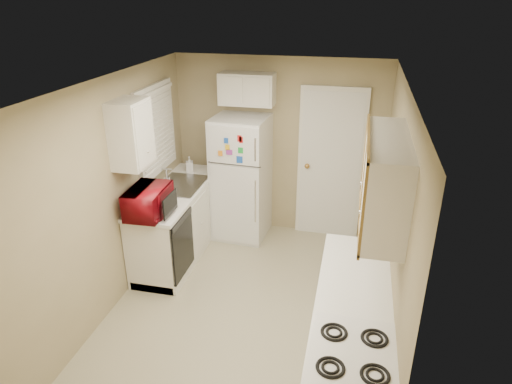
# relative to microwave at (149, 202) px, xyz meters

# --- Properties ---
(floor) EXTENTS (3.80, 3.80, 0.00)m
(floor) POSITION_rel_microwave_xyz_m (1.12, -0.20, -1.05)
(floor) COLOR #BFB897
(floor) RESTS_ON ground
(ceiling) EXTENTS (3.80, 3.80, 0.00)m
(ceiling) POSITION_rel_microwave_xyz_m (1.12, -0.20, 1.35)
(ceiling) COLOR white
(ceiling) RESTS_ON floor
(wall_left) EXTENTS (3.80, 3.80, 0.00)m
(wall_left) POSITION_rel_microwave_xyz_m (-0.28, -0.20, 0.15)
(wall_left) COLOR tan
(wall_left) RESTS_ON floor
(wall_right) EXTENTS (3.80, 3.80, 0.00)m
(wall_right) POSITION_rel_microwave_xyz_m (2.52, -0.20, 0.15)
(wall_right) COLOR tan
(wall_right) RESTS_ON floor
(wall_back) EXTENTS (2.80, 2.80, 0.00)m
(wall_back) POSITION_rel_microwave_xyz_m (1.12, 1.70, 0.15)
(wall_back) COLOR tan
(wall_back) RESTS_ON floor
(wall_front) EXTENTS (2.80, 2.80, 0.00)m
(wall_front) POSITION_rel_microwave_xyz_m (1.12, -2.10, 0.15)
(wall_front) COLOR tan
(wall_front) RESTS_ON floor
(left_counter) EXTENTS (0.60, 1.80, 0.90)m
(left_counter) POSITION_rel_microwave_xyz_m (0.02, 0.70, -0.60)
(left_counter) COLOR silver
(left_counter) RESTS_ON floor
(dishwasher) EXTENTS (0.03, 0.58, 0.72)m
(dishwasher) POSITION_rel_microwave_xyz_m (0.31, 0.10, -0.56)
(dishwasher) COLOR black
(dishwasher) RESTS_ON floor
(sink) EXTENTS (0.54, 0.74, 0.16)m
(sink) POSITION_rel_microwave_xyz_m (0.02, 0.85, -0.19)
(sink) COLOR gray
(sink) RESTS_ON left_counter
(microwave) EXTENTS (0.57, 0.33, 0.37)m
(microwave) POSITION_rel_microwave_xyz_m (0.00, 0.00, 0.00)
(microwave) COLOR maroon
(microwave) RESTS_ON left_counter
(soap_bottle) EXTENTS (0.12, 0.12, 0.21)m
(soap_bottle) POSITION_rel_microwave_xyz_m (-0.03, 1.32, -0.05)
(soap_bottle) COLOR white
(soap_bottle) RESTS_ON left_counter
(window_blinds) EXTENTS (0.10, 0.98, 1.08)m
(window_blinds) POSITION_rel_microwave_xyz_m (-0.24, 0.85, 0.55)
(window_blinds) COLOR silver
(window_blinds) RESTS_ON wall_left
(upper_cabinet_left) EXTENTS (0.30, 0.45, 0.70)m
(upper_cabinet_left) POSITION_rel_microwave_xyz_m (-0.13, 0.02, 0.75)
(upper_cabinet_left) COLOR silver
(upper_cabinet_left) RESTS_ON wall_left
(refrigerator) EXTENTS (0.73, 0.71, 1.67)m
(refrigerator) POSITION_rel_microwave_xyz_m (0.67, 1.39, -0.21)
(refrigerator) COLOR silver
(refrigerator) RESTS_ON floor
(cabinet_over_fridge) EXTENTS (0.70, 0.30, 0.40)m
(cabinet_over_fridge) POSITION_rel_microwave_xyz_m (0.72, 1.55, 0.95)
(cabinet_over_fridge) COLOR silver
(cabinet_over_fridge) RESTS_ON wall_back
(interior_door) EXTENTS (0.86, 0.06, 2.08)m
(interior_door) POSITION_rel_microwave_xyz_m (1.82, 1.66, -0.03)
(interior_door) COLOR silver
(interior_door) RESTS_ON floor
(right_counter) EXTENTS (0.60, 2.00, 0.90)m
(right_counter) POSITION_rel_microwave_xyz_m (2.22, -1.00, -0.60)
(right_counter) COLOR silver
(right_counter) RESTS_ON floor
(upper_cabinet_right) EXTENTS (0.30, 1.20, 0.70)m
(upper_cabinet_right) POSITION_rel_microwave_xyz_m (2.37, -0.70, 0.75)
(upper_cabinet_right) COLOR silver
(upper_cabinet_right) RESTS_ON wall_right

